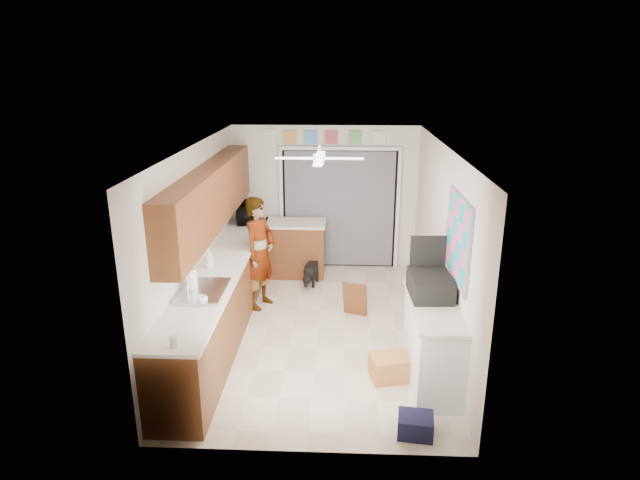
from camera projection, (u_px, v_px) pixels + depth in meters
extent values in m
plane|color=beige|center=(319.00, 328.00, 7.40)|extent=(5.00, 5.00, 0.00)
plane|color=white|center=(319.00, 147.00, 6.62)|extent=(5.00, 5.00, 0.00)
plane|color=silver|center=(325.00, 197.00, 9.38)|extent=(3.20, 0.00, 3.20)
plane|color=silver|center=(305.00, 333.00, 4.64)|extent=(3.20, 0.00, 3.20)
plane|color=silver|center=(198.00, 241.00, 7.08)|extent=(0.00, 5.00, 5.00)
plane|color=silver|center=(441.00, 244.00, 6.94)|extent=(0.00, 5.00, 5.00)
cube|color=brown|center=(224.00, 296.00, 7.31)|extent=(0.60, 4.80, 0.90)
cube|color=white|center=(223.00, 264.00, 7.17)|extent=(0.62, 4.80, 0.04)
cube|color=brown|center=(211.00, 197.00, 7.09)|extent=(0.32, 4.00, 0.80)
cube|color=silver|center=(204.00, 292.00, 6.21)|extent=(0.50, 0.76, 0.06)
cylinder|color=silver|center=(187.00, 284.00, 6.18)|extent=(0.03, 0.03, 0.22)
cube|color=brown|center=(295.00, 249.00, 9.18)|extent=(1.00, 0.60, 0.90)
cube|color=white|center=(295.00, 223.00, 9.03)|extent=(1.04, 0.64, 0.04)
cube|color=black|center=(339.00, 209.00, 9.41)|extent=(2.00, 0.06, 2.10)
cube|color=slate|center=(339.00, 210.00, 9.37)|extent=(1.90, 0.03, 2.05)
cube|color=white|center=(282.00, 209.00, 9.42)|extent=(0.06, 0.04, 2.10)
cube|color=white|center=(398.00, 210.00, 9.33)|extent=(0.06, 0.04, 2.10)
cube|color=white|center=(340.00, 148.00, 9.04)|extent=(2.10, 0.04, 0.06)
cube|color=gold|center=(290.00, 137.00, 9.05)|extent=(0.22, 0.02, 0.22)
cube|color=#509AD6|center=(311.00, 137.00, 9.04)|extent=(0.22, 0.02, 0.22)
cube|color=#BE4752|center=(331.00, 137.00, 9.02)|extent=(0.22, 0.02, 0.22)
cube|color=#62AC65|center=(355.00, 138.00, 9.01)|extent=(0.22, 0.02, 0.22)
cube|color=silver|center=(379.00, 138.00, 8.99)|extent=(0.22, 0.02, 0.22)
cube|color=silver|center=(270.00, 137.00, 9.07)|extent=(0.22, 0.02, 0.26)
cube|color=white|center=(432.00, 344.00, 6.06)|extent=(0.50, 1.40, 0.90)
cube|color=white|center=(434.00, 306.00, 5.92)|extent=(0.54, 1.44, 0.04)
cube|color=#F85B8F|center=(458.00, 238.00, 5.87)|extent=(0.03, 1.15, 0.95)
cube|color=white|center=(319.00, 158.00, 6.87)|extent=(1.14, 1.14, 0.24)
imported|color=black|center=(248.00, 212.00, 9.01)|extent=(0.52, 0.66, 0.33)
imported|color=silver|center=(209.00, 257.00, 6.96)|extent=(0.14, 0.14, 0.27)
imported|color=white|center=(202.00, 299.00, 5.93)|extent=(0.13, 0.13, 0.09)
cylinder|color=silver|center=(173.00, 342.00, 5.01)|extent=(0.09, 0.09, 0.11)
cylinder|color=white|center=(192.00, 280.00, 6.24)|extent=(0.14, 0.14, 0.27)
cube|color=black|center=(430.00, 285.00, 6.10)|extent=(0.48, 0.63, 0.26)
cube|color=yellow|center=(429.00, 294.00, 6.13)|extent=(0.47, 0.60, 0.02)
cube|color=black|center=(428.00, 256.00, 6.29)|extent=(0.42, 0.05, 0.50)
cube|color=#B9773A|center=(391.00, 367.00, 6.17)|extent=(0.52, 0.43, 0.28)
cube|color=black|center=(415.00, 425.00, 5.23)|extent=(0.38, 0.33, 0.21)
cube|color=brown|center=(355.00, 299.00, 7.67)|extent=(0.38, 0.24, 0.52)
imported|color=white|center=(260.00, 253.00, 7.83)|extent=(0.61, 0.72, 1.68)
cube|color=black|center=(311.00, 273.00, 8.81)|extent=(0.32, 0.55, 0.41)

